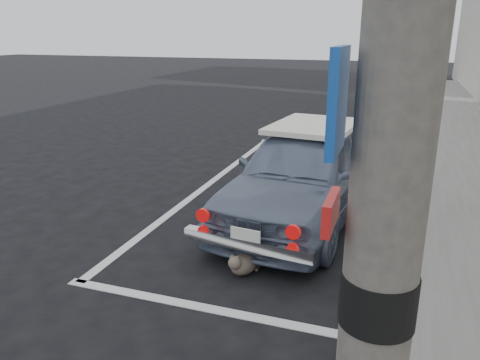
% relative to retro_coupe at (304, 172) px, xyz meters
% --- Properties ---
extents(ground, '(80.00, 80.00, 0.00)m').
position_rel_retro_coupe_xyz_m(ground, '(-0.90, -2.04, -0.66)').
color(ground, black).
rests_on(ground, ground).
extents(pline_rear, '(3.00, 0.12, 0.01)m').
position_rel_retro_coupe_xyz_m(pline_rear, '(-0.40, -2.54, -0.65)').
color(pline_rear, silver).
rests_on(pline_rear, ground).
extents(pline_front, '(3.00, 0.12, 0.01)m').
position_rel_retro_coupe_xyz_m(pline_front, '(-0.40, 4.46, -0.65)').
color(pline_front, silver).
rests_on(pline_front, ground).
extents(pline_side, '(0.12, 7.00, 0.01)m').
position_rel_retro_coupe_xyz_m(pline_side, '(-1.80, 0.96, -0.65)').
color(pline_side, silver).
rests_on(pline_side, ground).
extents(retro_coupe, '(1.95, 3.96, 1.30)m').
position_rel_retro_coupe_xyz_m(retro_coupe, '(0.00, 0.00, 0.00)').
color(retro_coupe, slate).
rests_on(retro_coupe, ground).
extents(cat, '(0.34, 0.51, 0.29)m').
position_rel_retro_coupe_xyz_m(cat, '(-0.26, -1.80, -0.52)').
color(cat, brown).
rests_on(cat, ground).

